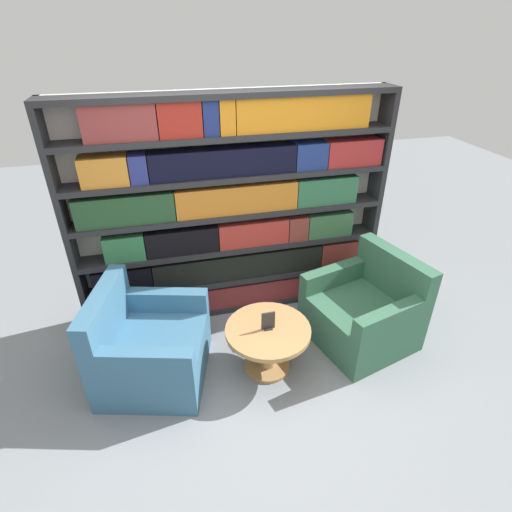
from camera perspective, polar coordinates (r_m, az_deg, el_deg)
ground_plane at (r=3.52m, az=1.31°, el=-18.63°), size 14.00×14.00×0.00m
bookshelf at (r=3.85m, az=-3.48°, el=6.17°), size 3.00×0.30×2.17m
armchair_left at (r=3.55m, az=-15.07°, el=-12.62°), size 1.04×1.06×0.85m
armchair_right at (r=3.93m, az=15.17°, el=-7.73°), size 1.03×1.05×0.85m
coffee_table at (r=3.48m, az=1.69°, el=-11.86°), size 0.72×0.72×0.45m
table_sign at (r=3.35m, az=1.75°, el=-9.36°), size 0.11×0.06×0.17m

